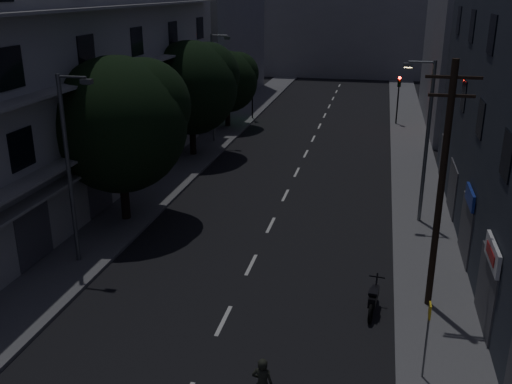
% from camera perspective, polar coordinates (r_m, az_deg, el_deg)
% --- Properties ---
extents(ground, '(160.00, 160.00, 0.00)m').
position_cam_1_polar(ground, '(37.66, 4.20, 2.21)').
color(ground, black).
rests_on(ground, ground).
extents(sidewalk_left, '(3.00, 90.00, 0.15)m').
position_cam_1_polar(sidewalk_left, '(39.32, -6.68, 3.00)').
color(sidewalk_left, '#565659').
rests_on(sidewalk_left, ground).
extents(sidewalk_right, '(3.00, 90.00, 0.15)m').
position_cam_1_polar(sidewalk_right, '(37.40, 15.65, 1.51)').
color(sidewalk_right, '#565659').
rests_on(sidewalk_right, ground).
extents(lane_markings, '(0.15, 60.50, 0.01)m').
position_cam_1_polar(lane_markings, '(43.61, 5.39, 4.62)').
color(lane_markings, beige).
rests_on(lane_markings, ground).
extents(building_left, '(7.00, 36.00, 14.00)m').
position_cam_1_polar(building_left, '(33.48, -18.53, 11.35)').
color(building_left, '#A1A29D').
rests_on(building_left, ground).
extents(building_far_left, '(6.00, 20.00, 16.00)m').
position_cam_1_polar(building_far_left, '(61.07, -4.00, 16.57)').
color(building_far_left, slate).
rests_on(building_far_left, ground).
extents(building_far_right, '(6.00, 20.00, 13.00)m').
position_cam_1_polar(building_far_right, '(53.28, 20.43, 13.36)').
color(building_far_right, slate).
rests_on(building_far_right, ground).
extents(building_far_end, '(24.00, 8.00, 10.00)m').
position_cam_1_polar(building_far_end, '(80.99, 9.05, 15.01)').
color(building_far_end, slate).
rests_on(building_far_end, ground).
extents(tree_near, '(6.65, 6.65, 8.20)m').
position_cam_1_polar(tree_near, '(28.61, -13.41, 7.07)').
color(tree_near, black).
rests_on(tree_near, sidewalk_left).
extents(tree_mid, '(6.41, 6.41, 7.89)m').
position_cam_1_polar(tree_mid, '(39.98, -6.42, 10.66)').
color(tree_mid, black).
rests_on(tree_mid, sidewalk_left).
extents(tree_far, '(5.10, 5.10, 6.31)m').
position_cam_1_polar(tree_far, '(48.69, -2.83, 11.19)').
color(tree_far, black).
rests_on(tree_far, sidewalk_left).
extents(traffic_signal_far_right, '(0.28, 0.37, 4.10)m').
position_cam_1_polar(traffic_signal_far_right, '(51.00, 14.08, 9.88)').
color(traffic_signal_far_right, black).
rests_on(traffic_signal_far_right, sidewalk_right).
extents(traffic_signal_far_left, '(0.28, 0.37, 4.10)m').
position_cam_1_polar(traffic_signal_far_left, '(51.75, -0.38, 10.60)').
color(traffic_signal_far_left, black).
rests_on(traffic_signal_far_left, sidewalk_left).
extents(street_lamp_left_near, '(1.51, 0.25, 8.00)m').
position_cam_1_polar(street_lamp_left_near, '(24.50, -18.08, 2.89)').
color(street_lamp_left_near, '#56595D').
rests_on(street_lamp_left_near, sidewalk_left).
extents(street_lamp_right, '(1.51, 0.25, 8.00)m').
position_cam_1_polar(street_lamp_right, '(28.86, 16.55, 5.50)').
color(street_lamp_right, '#5A5E61').
rests_on(street_lamp_right, sidewalk_right).
extents(street_lamp_left_far, '(1.51, 0.25, 8.00)m').
position_cam_1_polar(street_lamp_left_far, '(43.58, -4.20, 10.82)').
color(street_lamp_left_far, '#595C61').
rests_on(street_lamp_left_far, sidewalk_left).
extents(utility_pole, '(1.80, 0.24, 9.00)m').
position_cam_1_polar(utility_pole, '(20.78, 18.05, 0.74)').
color(utility_pole, black).
rests_on(utility_pole, sidewalk_right).
extents(bus_stop_sign, '(0.06, 0.35, 2.52)m').
position_cam_1_polar(bus_stop_sign, '(17.92, 16.81, -12.82)').
color(bus_stop_sign, '#595B60').
rests_on(bus_stop_sign, sidewalk_right).
extents(motorcycle, '(0.59, 2.03, 1.30)m').
position_cam_1_polar(motorcycle, '(21.67, 11.66, -10.53)').
color(motorcycle, black).
rests_on(motorcycle, ground).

